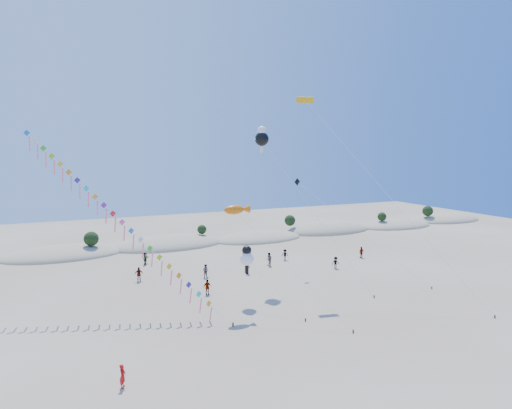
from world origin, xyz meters
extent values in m
plane|color=gray|center=(0.00, 0.00, 0.00)|extent=(160.00, 160.00, 0.00)
ellipsoid|color=tan|center=(-16.00, 44.60, 0.00)|extent=(17.60, 9.68, 3.00)
ellipsoid|color=#173513|center=(-16.00, 44.60, 0.83)|extent=(14.08, 6.34, 0.70)
ellipsoid|color=tan|center=(0.00, 45.30, 0.00)|extent=(19.00, 10.45, 3.40)
ellipsoid|color=#173513|center=(0.00, 45.30, 0.94)|extent=(15.20, 6.84, 0.76)
ellipsoid|color=tan|center=(16.00, 43.90, 0.00)|extent=(16.40, 9.02, 2.80)
ellipsoid|color=#173513|center=(16.00, 43.90, 0.77)|extent=(13.12, 5.90, 0.66)
ellipsoid|color=tan|center=(32.00, 45.70, 0.00)|extent=(18.00, 9.90, 3.80)
ellipsoid|color=#173513|center=(32.00, 45.70, 1.04)|extent=(14.40, 6.48, 0.72)
ellipsoid|color=tan|center=(48.00, 44.50, 0.00)|extent=(16.80, 9.24, 3.00)
ellipsoid|color=#173513|center=(48.00, 44.50, 0.83)|extent=(13.44, 6.05, 0.67)
ellipsoid|color=tan|center=(64.00, 45.90, 0.00)|extent=(17.60, 9.68, 3.20)
ellipsoid|color=#173513|center=(64.00, 45.90, 0.88)|extent=(14.08, 6.34, 0.70)
sphere|color=black|center=(-12.00, 43.40, 2.48)|extent=(2.20, 2.20, 2.20)
sphere|color=black|center=(6.00, 45.40, 2.24)|extent=(1.60, 1.60, 1.60)
sphere|color=black|center=(24.00, 46.80, 2.44)|extent=(2.10, 2.10, 2.10)
sphere|color=black|center=(44.00, 44.10, 2.32)|extent=(1.80, 1.80, 1.80)
sphere|color=black|center=(58.00, 45.60, 2.52)|extent=(2.30, 2.30, 2.30)
cube|color=#3F2D1E|center=(-1.81, 9.55, 0.17)|extent=(0.12, 0.12, 0.35)
cylinder|color=silver|center=(-10.09, 17.13, 8.76)|extent=(16.59, 15.20, 17.54)
cube|color=#FFA028|center=(-3.55, 11.14, 1.84)|extent=(1.23, 0.48, 1.29)
cube|color=pink|center=(-3.37, 11.19, 0.74)|extent=(0.19, 0.45, 1.55)
cube|color=#1BCDD1|center=(-4.30, 11.82, 2.63)|extent=(1.23, 0.48, 1.29)
cube|color=pink|center=(-4.12, 11.87, 1.53)|extent=(0.19, 0.45, 1.55)
cube|color=#34228A|center=(-5.04, 12.50, 3.41)|extent=(1.23, 0.48, 1.29)
cube|color=pink|center=(-4.86, 12.55, 2.31)|extent=(0.19, 0.45, 1.55)
cube|color=orange|center=(-5.78, 13.18, 4.20)|extent=(1.23, 0.48, 1.29)
cube|color=pink|center=(-5.60, 13.23, 3.10)|extent=(0.19, 0.45, 1.55)
cube|color=yellow|center=(-6.52, 13.86, 4.98)|extent=(1.23, 0.48, 1.29)
cube|color=pink|center=(-6.34, 13.91, 3.88)|extent=(0.19, 0.45, 1.55)
cube|color=#A4D218|center=(-7.26, 14.54, 5.76)|extent=(1.23, 0.48, 1.29)
cube|color=pink|center=(-7.08, 14.59, 4.66)|extent=(0.19, 0.45, 1.55)
cube|color=green|center=(-8.00, 15.22, 6.55)|extent=(1.23, 0.48, 1.29)
cube|color=pink|center=(-7.82, 15.27, 5.45)|extent=(0.19, 0.45, 1.55)
cube|color=white|center=(-8.74, 15.90, 7.33)|extent=(1.23, 0.48, 1.29)
cube|color=pink|center=(-8.56, 15.95, 6.23)|extent=(0.19, 0.45, 1.55)
cube|color=blue|center=(-9.48, 16.58, 8.11)|extent=(1.23, 0.48, 1.29)
cube|color=pink|center=(-9.30, 16.63, 7.01)|extent=(0.19, 0.45, 1.55)
cube|color=#FF50A1|center=(-10.22, 17.25, 8.90)|extent=(1.23, 0.48, 1.29)
cube|color=pink|center=(-10.04, 17.30, 7.80)|extent=(0.19, 0.45, 1.55)
cube|color=red|center=(-10.97, 17.93, 9.68)|extent=(1.23, 0.48, 1.29)
cube|color=pink|center=(-10.79, 17.98, 8.58)|extent=(0.19, 0.45, 1.55)
cube|color=purple|center=(-11.71, 18.61, 10.46)|extent=(1.23, 0.48, 1.29)
cube|color=pink|center=(-11.53, 18.66, 9.36)|extent=(0.19, 0.45, 1.55)
cube|color=#FFA028|center=(-12.45, 19.29, 11.25)|extent=(1.23, 0.48, 1.29)
cube|color=pink|center=(-12.27, 19.34, 10.15)|extent=(0.19, 0.45, 1.55)
cube|color=#1BCDD1|center=(-13.19, 19.97, 12.03)|extent=(1.23, 0.48, 1.29)
cube|color=pink|center=(-13.01, 20.02, 10.93)|extent=(0.19, 0.45, 1.55)
cube|color=#34228A|center=(-13.93, 20.65, 12.82)|extent=(1.23, 0.48, 1.29)
cube|color=pink|center=(-13.75, 20.70, 11.72)|extent=(0.19, 0.45, 1.55)
cube|color=orange|center=(-14.67, 21.33, 13.60)|extent=(1.23, 0.48, 1.29)
cube|color=pink|center=(-14.49, 21.38, 12.50)|extent=(0.19, 0.45, 1.55)
cube|color=yellow|center=(-15.41, 22.01, 14.38)|extent=(1.23, 0.48, 1.29)
cube|color=pink|center=(-15.23, 22.06, 13.28)|extent=(0.19, 0.45, 1.55)
cube|color=#A4D218|center=(-16.15, 22.69, 15.17)|extent=(1.23, 0.48, 1.29)
cube|color=pink|center=(-15.97, 22.74, 14.07)|extent=(0.19, 0.45, 1.55)
cube|color=green|center=(-16.89, 23.36, 15.95)|extent=(1.23, 0.48, 1.29)
cube|color=pink|center=(-16.71, 23.41, 14.85)|extent=(0.19, 0.45, 1.55)
cube|color=white|center=(-17.63, 24.04, 16.73)|extent=(1.23, 0.48, 1.29)
cube|color=pink|center=(-17.45, 24.09, 15.63)|extent=(0.19, 0.45, 1.55)
cube|color=blue|center=(-18.38, 24.72, 17.52)|extent=(1.23, 0.48, 1.29)
cube|color=pink|center=(-18.20, 24.77, 16.42)|extent=(0.19, 0.45, 1.55)
cube|color=#3F2D1E|center=(7.23, 3.99, 0.15)|extent=(0.10, 0.10, 0.30)
cylinder|color=silver|center=(3.63, 8.97, 4.98)|extent=(7.22, 9.97, 9.98)
ellipsoid|color=#DB630B|center=(0.03, 13.94, 9.96)|extent=(2.09, 0.92, 0.92)
cone|color=#DB630B|center=(1.21, 13.94, 9.96)|extent=(0.84, 0.84, 0.84)
cube|color=#3F2D1E|center=(4.73, 7.89, 0.15)|extent=(0.10, 0.10, 0.30)
cylinder|color=silver|center=(3.16, 11.19, 2.37)|extent=(3.17, 6.62, 4.77)
sphere|color=white|center=(1.59, 14.48, 4.75)|extent=(1.45, 1.45, 1.45)
sphere|color=black|center=(1.59, 14.48, 5.62)|extent=(0.97, 0.97, 0.97)
cube|color=black|center=(1.59, 14.48, 3.62)|extent=(0.35, 0.18, 0.80)
cube|color=#3F2D1E|center=(14.77, 10.48, 0.15)|extent=(0.10, 0.10, 0.30)
cylinder|color=silver|center=(10.73, 16.24, 8.56)|extent=(8.11, 11.54, 17.13)
sphere|color=black|center=(6.69, 22.00, 17.12)|extent=(1.67, 1.67, 1.67)
sphere|color=white|center=(6.69, 22.00, 18.11)|extent=(1.09, 1.09, 1.09)
cube|color=white|center=(6.69, 22.00, 15.88)|extent=(0.35, 0.18, 0.80)
cube|color=white|center=(5.99, 22.00, 17.12)|extent=(0.60, 0.15, 0.25)
cube|color=white|center=(7.39, 22.00, 17.12)|extent=(0.60, 0.15, 0.25)
cube|color=#3F2D1E|center=(21.51, 1.35, 0.15)|extent=(0.10, 0.10, 0.30)
cylinder|color=silver|center=(16.02, 9.95, 10.76)|extent=(11.00, 17.22, 21.53)
cube|color=#E39F0B|center=(10.54, 18.54, 21.51)|extent=(2.05, 0.84, 0.72)
cube|color=black|center=(10.54, 18.56, 21.51)|extent=(1.98, 0.52, 0.19)
cube|color=#3F2D1E|center=(22.74, 10.22, 0.15)|extent=(0.10, 0.10, 0.30)
cylinder|color=silver|center=(17.61, 16.89, 5.86)|extent=(10.29, 13.38, 11.74)
cube|color=black|center=(12.48, 23.57, 11.72)|extent=(0.97, 0.29, 1.00)
imported|color=red|center=(-12.08, 3.12, 0.81)|extent=(0.59, 0.69, 1.61)
imported|color=slate|center=(0.36, 24.95, 0.86)|extent=(1.04, 1.06, 1.72)
imported|color=slate|center=(-1.37, 18.69, 0.85)|extent=(1.04, 0.55, 1.70)
imported|color=slate|center=(13.50, 28.75, 0.78)|extent=(1.16, 1.04, 1.56)
imported|color=slate|center=(5.83, 24.56, 0.92)|extent=(0.95, 1.79, 1.84)
imported|color=slate|center=(9.94, 26.64, 0.93)|extent=(0.77, 0.96, 1.86)
imported|color=slate|center=(-7.52, 26.64, 0.89)|extent=(1.09, 0.54, 1.78)
imported|color=slate|center=(24.41, 25.27, 0.83)|extent=(1.02, 0.51, 1.67)
imported|color=slate|center=(17.63, 21.97, 0.79)|extent=(1.13, 0.81, 1.59)
imported|color=slate|center=(-5.47, 34.31, 0.85)|extent=(1.31, 1.58, 1.70)
camera|label=1|loc=(-14.74, -24.98, 15.63)|focal=30.00mm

